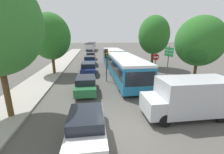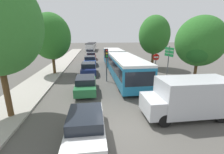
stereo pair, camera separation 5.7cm
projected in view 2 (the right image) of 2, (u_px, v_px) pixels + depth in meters
The scene contains 17 objects.
ground_plane at pixel (122, 128), 7.81m from camera, with size 200.00×200.00×0.00m, color #4F4C47.
kerb_strip_left at pixel (63, 61), 27.60m from camera, with size 3.20×53.13×0.14m, color #9E998E.
articulated_bus at pixel (119, 61), 19.13m from camera, with size 2.77×17.30×2.56m.
city_bus_rear at pixel (91, 46), 48.47m from camera, with size 3.47×11.61×2.46m.
queued_car_white at pixel (86, 125), 6.87m from camera, with size 1.66×3.89×1.35m.
queued_car_green at pixel (86, 84), 12.62m from camera, with size 1.67×3.92×1.36m.
queued_car_navy at pixel (89, 68), 18.62m from camera, with size 1.79×4.21×1.46m.
queued_car_blue at pixel (90, 60), 24.42m from camera, with size 1.81×4.26×1.48m.
queued_car_red at pixel (91, 56), 30.50m from camera, with size 1.72×4.05×1.41m.
queued_car_silver at pixel (90, 52), 36.33m from camera, with size 1.83×4.31×1.50m.
white_van at pixel (190, 97), 8.63m from camera, with size 5.01×2.01×2.31m.
traffic_light at pixel (106, 58), 15.12m from camera, with size 0.36×0.38×3.40m.
no_entry_sign at pixel (156, 63), 15.94m from camera, with size 0.70×0.08×2.82m.
direction_sign_post at pixel (169, 55), 16.33m from camera, with size 0.31×1.39×3.60m.
tree_left_mid at pixel (51, 37), 17.55m from camera, with size 4.56×4.56×7.24m.
tree_right_near at pixel (199, 43), 12.21m from camera, with size 3.85×3.85×6.24m.
tree_right_mid at pixel (155, 36), 21.19m from camera, with size 4.35×4.35×7.44m.
Camera 2 is at (-1.34, -6.71, 4.64)m, focal length 24.00 mm.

